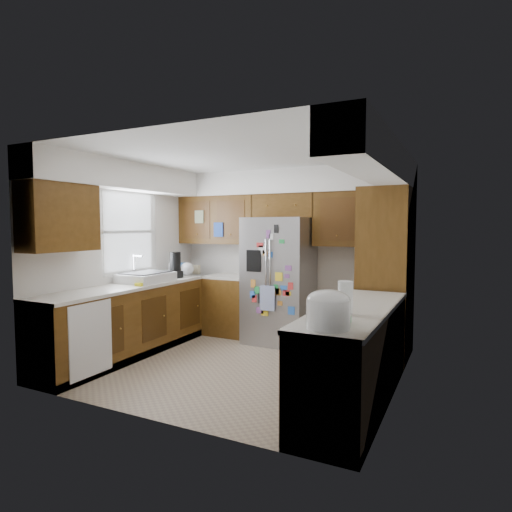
{
  "coord_description": "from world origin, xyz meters",
  "views": [
    {
      "loc": [
        2.4,
        -4.43,
        1.68
      ],
      "look_at": [
        0.05,
        0.35,
        1.31
      ],
      "focal_mm": 30.0,
      "sensor_mm": 36.0,
      "label": 1
    }
  ],
  "objects_px": {
    "pantry": "(386,274)",
    "rice_cooker": "(328,308)",
    "paper_towel": "(345,297)",
    "fridge": "(279,280)"
  },
  "relations": [
    {
      "from": "pantry",
      "to": "rice_cooker",
      "type": "relative_size",
      "value": 6.4
    },
    {
      "from": "pantry",
      "to": "fridge",
      "type": "relative_size",
      "value": 1.19
    },
    {
      "from": "pantry",
      "to": "rice_cooker",
      "type": "distance_m",
      "value": 2.53
    },
    {
      "from": "fridge",
      "to": "rice_cooker",
      "type": "height_order",
      "value": "fridge"
    },
    {
      "from": "fridge",
      "to": "paper_towel",
      "type": "relative_size",
      "value": 6.35
    },
    {
      "from": "paper_towel",
      "to": "fridge",
      "type": "bearing_deg",
      "value": 126.49
    },
    {
      "from": "paper_towel",
      "to": "rice_cooker",
      "type": "bearing_deg",
      "value": -87.84
    },
    {
      "from": "rice_cooker",
      "to": "paper_towel",
      "type": "distance_m",
      "value": 0.59
    },
    {
      "from": "pantry",
      "to": "fridge",
      "type": "bearing_deg",
      "value": 177.94
    },
    {
      "from": "pantry",
      "to": "paper_towel",
      "type": "bearing_deg",
      "value": -90.66
    }
  ]
}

